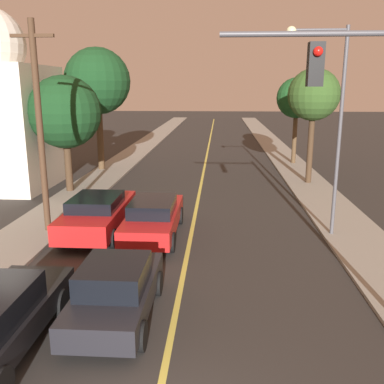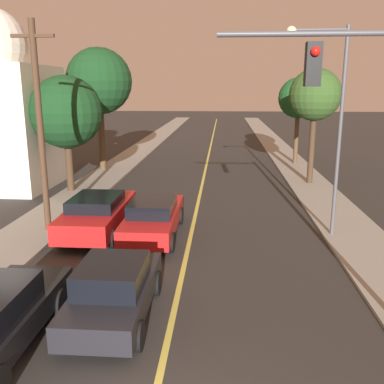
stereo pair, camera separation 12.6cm
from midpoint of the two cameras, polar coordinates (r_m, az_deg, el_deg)
name	(u,v)px [view 2 (the right image)]	position (r m, az deg, el deg)	size (l,w,h in m)	color
road_surface	(210,147)	(41.59, 2.56, 5.99)	(10.21, 80.00, 0.01)	#2D2B28
sidewalk_left	(145,146)	(42.23, -6.14, 6.12)	(2.50, 80.00, 0.12)	gray
sidewalk_right	(277,147)	(41.89, 11.32, 5.87)	(2.50, 80.00, 0.12)	gray
car_near_lane_front	(114,290)	(10.96, -10.02, -12.73)	(1.88, 4.18, 1.54)	black
car_near_lane_second	(153,217)	(16.52, -4.95, -3.30)	(1.95, 5.16, 1.51)	red
car_outer_lane_second	(98,213)	(17.23, -12.22, -2.75)	(2.11, 5.16, 1.55)	red
traffic_signal_mast	(380,132)	(10.11, 24.06, 7.27)	(4.57, 0.42, 6.84)	#47474C
streetlamp_right	(328,106)	(16.52, 17.88, 10.92)	(2.19, 0.36, 7.62)	#47474C
utility_pole_left	(40,125)	(17.25, -19.41, 8.37)	(1.60, 0.24, 7.92)	#422D1E
tree_left_near	(66,112)	(23.89, -16.31, 10.15)	(3.82, 3.82, 6.16)	#3D2B1C
tree_left_far	(99,82)	(29.96, -12.18, 14.19)	(4.37, 4.37, 8.10)	#4C3823
tree_right_near	(299,98)	(32.61, 14.13, 12.01)	(2.92, 2.92, 6.24)	#4C3823
tree_right_far	(315,96)	(25.85, 16.23, 12.25)	(2.96, 2.96, 6.59)	#3D2B1C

